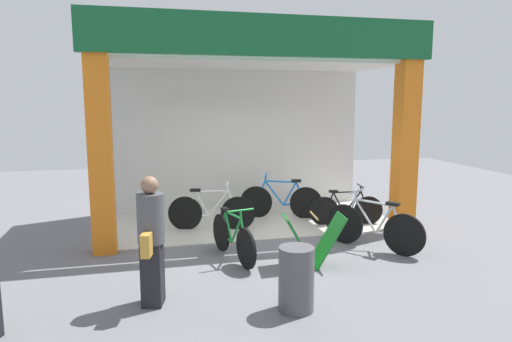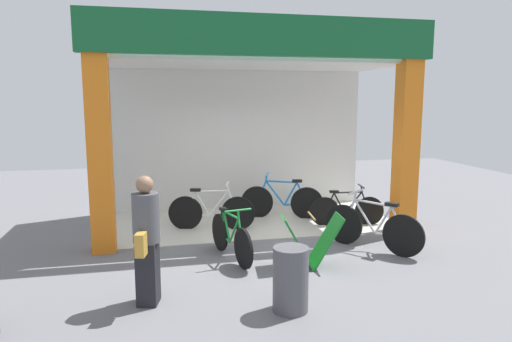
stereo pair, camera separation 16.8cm
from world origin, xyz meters
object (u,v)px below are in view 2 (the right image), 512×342
bicycle_inside_0 (211,211)px  bicycle_inside_2 (347,210)px  pedestrian_0 (146,240)px  sandwich_board_sign (311,241)px  trash_bin (291,279)px  bicycle_inside_1 (282,201)px  bicycle_parked_1 (231,238)px  bicycle_parked_0 (373,228)px

bicycle_inside_0 → bicycle_inside_2: bicycle_inside_0 is taller
bicycle_inside_2 → pedestrian_0: (-3.80, -2.79, 0.49)m
bicycle_inside_0 → sandwich_board_sign: 2.57m
pedestrian_0 → trash_bin: pedestrian_0 is taller
bicycle_inside_1 → pedestrian_0: bearing=-126.9°
bicycle_inside_0 → bicycle_inside_1: size_ratio=0.98×
pedestrian_0 → trash_bin: bearing=-18.7°
bicycle_inside_0 → pedestrian_0: pedestrian_0 is taller
bicycle_inside_2 → sandwich_board_sign: size_ratio=1.53×
bicycle_parked_1 → trash_bin: 1.97m
bicycle_inside_1 → trash_bin: bicycle_inside_1 is taller
bicycle_inside_0 → sandwich_board_sign: bicycle_inside_0 is taller
bicycle_parked_0 → pedestrian_0: pedestrian_0 is taller
bicycle_inside_2 → bicycle_parked_1: size_ratio=0.95×
bicycle_inside_2 → sandwich_board_sign: bearing=-125.7°
bicycle_inside_1 → sandwich_board_sign: bearing=-96.8°
bicycle_inside_1 → trash_bin: size_ratio=2.12×
bicycle_inside_2 → bicycle_inside_1: bearing=143.8°
bicycle_inside_0 → bicycle_inside_2: size_ratio=1.11×
bicycle_inside_1 → bicycle_parked_1: bicycle_inside_1 is taller
bicycle_inside_0 → bicycle_inside_2: bearing=-6.0°
bicycle_inside_0 → bicycle_parked_0: (2.46, -1.78, 0.02)m
sandwich_board_sign → pedestrian_0: size_ratio=0.60×
trash_bin → sandwich_board_sign: bearing=61.8°
bicycle_inside_1 → bicycle_parked_1: bearing=-123.2°
bicycle_inside_0 → trash_bin: bicycle_inside_0 is taller
bicycle_inside_2 → bicycle_parked_0: bearing=-97.4°
bicycle_parked_1 → bicycle_inside_1: bearing=56.8°
bicycle_parked_1 → pedestrian_0: size_ratio=0.96×
bicycle_parked_0 → pedestrian_0: bearing=-160.3°
bicycle_parked_0 → bicycle_inside_2: bearing=82.6°
bicycle_inside_1 → sandwich_board_sign: (-0.33, -2.80, 0.01)m
bicycle_parked_0 → trash_bin: bearing=-136.8°
bicycle_parked_1 → sandwich_board_sign: 1.26m
bicycle_parked_1 → pedestrian_0: (-1.25, -1.38, 0.47)m
pedestrian_0 → bicycle_parked_0: bearing=19.7°
bicycle_inside_1 → pedestrian_0: size_ratio=1.04×
bicycle_inside_0 → bicycle_inside_1: bearing=18.9°
pedestrian_0 → sandwich_board_sign: bearing=18.7°
bicycle_parked_0 → pedestrian_0: (-3.61, -1.29, 0.43)m
bicycle_parked_1 → sandwich_board_sign: bearing=-27.3°
bicycle_parked_0 → bicycle_inside_0: bearing=144.1°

